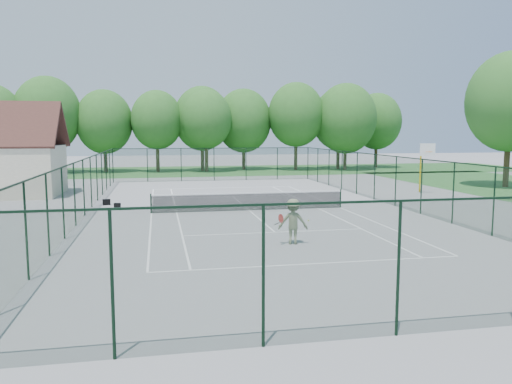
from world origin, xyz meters
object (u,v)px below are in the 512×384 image
(tennis_net, at_px, (249,200))
(basketball_goal, at_px, (424,158))
(tennis_player, at_px, (293,221))
(sports_bag_a, at_px, (107,202))

(tennis_net, distance_m, basketball_goal, 15.31)
(tennis_net, height_order, tennis_player, tennis_player)
(sports_bag_a, bearing_deg, tennis_net, -35.62)
(sports_bag_a, distance_m, tennis_player, 15.14)
(basketball_goal, distance_m, sports_bag_a, 22.51)
(basketball_goal, height_order, sports_bag_a, basketball_goal)
(tennis_net, distance_m, sports_bag_a, 9.07)
(basketball_goal, height_order, tennis_player, basketball_goal)
(tennis_net, height_order, basketball_goal, basketball_goal)
(sports_bag_a, bearing_deg, basketball_goal, -6.05)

